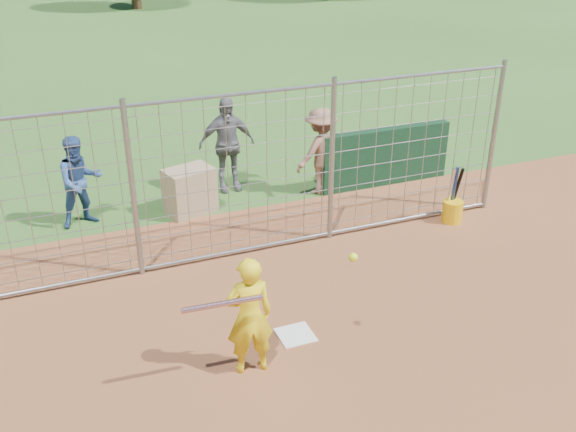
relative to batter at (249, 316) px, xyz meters
name	(u,v)px	position (x,y,z in m)	size (l,w,h in m)	color
ground	(290,327)	(0.72, 0.59, -0.73)	(100.00, 100.00, 0.00)	#2D591E
home_plate	(296,335)	(0.72, 0.39, -0.72)	(0.43, 0.43, 0.02)	silver
dugout_wall	(385,157)	(4.12, 4.19, -0.18)	(2.60, 0.20, 1.10)	#11381E
batter	(249,316)	(0.00, 0.00, 0.00)	(0.54, 0.35, 1.47)	yellow
bystander_a	(80,181)	(-1.35, 4.57, 0.03)	(0.75, 0.58, 1.53)	navy
bystander_b	(227,144)	(1.29, 5.06, 0.15)	(1.04, 0.43, 1.77)	slate
bystander_c	(320,151)	(2.83, 4.30, 0.07)	(1.03, 0.59, 1.60)	brown
equipment_bin	(190,191)	(0.39, 4.35, -0.33)	(0.80, 0.55, 0.80)	tan
equipment_in_play	(256,292)	(0.02, -0.19, 0.43)	(2.02, 0.17, 0.28)	silver
bucket_with_bats	(452,208)	(4.38, 2.35, -0.49)	(0.34, 0.35, 0.98)	#E4AD0C
backstop_fence	(238,179)	(0.72, 2.59, 0.52)	(9.08, 0.08, 2.60)	gray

